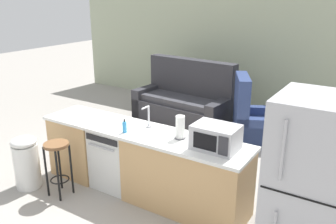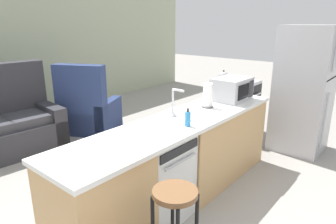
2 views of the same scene
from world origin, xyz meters
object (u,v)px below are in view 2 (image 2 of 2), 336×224
microwave (232,89)px  soap_bottle (188,119)px  paper_towel_roll (208,96)px  bar_stool (175,216)px  dishwasher (155,177)px  armchair (88,112)px  stove_range (233,107)px  kettle (223,77)px  refrigerator (304,90)px

microwave → soap_bottle: microwave is taller
microwave → paper_towel_roll: bearing=174.5°
soap_bottle → bar_stool: size_ratio=0.24×
dishwasher → microwave: (1.45, -0.00, 0.62)m
paper_towel_roll → soap_bottle: bearing=-162.7°
dishwasher → armchair: 2.68m
stove_range → bar_stool: size_ratio=1.22×
microwave → paper_towel_roll: 0.49m
kettle → paper_towel_roll: bearing=-156.7°
dishwasher → bar_stool: bearing=-127.5°
stove_range → soap_bottle: soap_bottle is taller
stove_range → paper_towel_roll: (-1.64, -0.50, 0.59)m
refrigerator → kettle: size_ratio=8.84×
paper_towel_roll → armchair: bearing=88.9°
dishwasher → stove_range: bearing=11.9°
stove_range → armchair: 2.51m
microwave → armchair: armchair is taller
refrigerator → armchair: refrigerator is taller
dishwasher → stove_range: (2.60, 0.55, 0.03)m
dishwasher → soap_bottle: soap_bottle is taller
microwave → kettle: bearing=34.7°
bar_stool → kettle: bearing=24.1°
dishwasher → bar_stool: dishwasher is taller
bar_stool → soap_bottle: bearing=30.9°
microwave → bar_stool: 2.09m
kettle → bar_stool: size_ratio=0.28×
microwave → dishwasher: bearing=179.9°
stove_range → soap_bottle: (-2.32, -0.71, 0.52)m
refrigerator → bar_stool: 3.10m
kettle → armchair: 2.39m
kettle → bar_stool: kettle is taller
stove_range → paper_towel_roll: 1.81m
dishwasher → soap_bottle: 0.64m
armchair → paper_towel_roll: bearing=-91.1°
refrigerator → bar_stool: (-3.08, -0.07, -0.37)m
refrigerator → microwave: bearing=154.5°
kettle → armchair: bearing=128.3°
paper_towel_roll → soap_bottle: size_ratio=1.60×
soap_bottle → kettle: kettle is taller
bar_stool → armchair: size_ratio=0.62×
dishwasher → refrigerator: refrigerator is taller
dishwasher → bar_stool: size_ratio=1.14×
microwave → paper_towel_roll: paper_towel_roll is taller
stove_range → soap_bottle: bearing=-162.9°
dishwasher → armchair: armchair is taller
bar_stool → refrigerator: bearing=1.3°
stove_range → paper_towel_roll: size_ratio=3.19×
refrigerator → microwave: 1.28m
dishwasher → paper_towel_roll: (0.96, 0.05, 0.62)m
paper_towel_roll → kettle: bearing=23.3°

